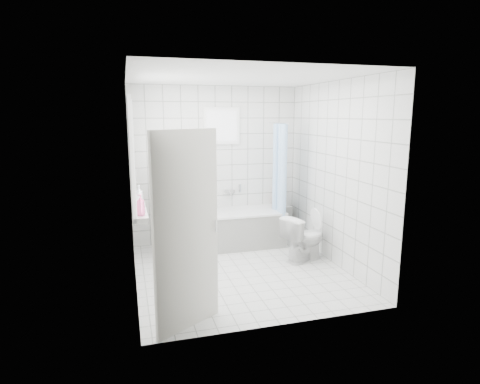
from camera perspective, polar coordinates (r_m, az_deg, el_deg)
name	(u,v)px	position (r m, az deg, el deg)	size (l,w,h in m)	color
ground	(240,271)	(5.66, 0.07, -11.21)	(3.00, 3.00, 0.00)	white
ceiling	(241,77)	(5.26, 0.08, 16.04)	(3.00, 3.00, 0.00)	white
wall_back	(216,165)	(6.75, -3.45, 3.82)	(2.80, 0.02, 2.60)	white
wall_front	(283,202)	(3.91, 6.16, -1.39)	(2.80, 0.02, 2.60)	white
wall_left	(131,184)	(5.10, -15.21, 1.17)	(0.02, 3.00, 2.60)	white
wall_right	(335,174)	(5.85, 13.39, 2.45)	(0.02, 3.00, 2.60)	white
window_left	(133,157)	(5.36, -14.95, 4.88)	(0.01, 0.90, 1.40)	white
window_back	(222,126)	(6.68, -2.58, 9.35)	(0.50, 0.01, 0.50)	white
window_sill	(140,212)	(5.49, -14.10, -2.80)	(0.18, 1.02, 0.08)	white
door	(187,232)	(3.97, -7.57, -5.70)	(0.04, 0.80, 2.00)	silver
bathtub	(229,229)	(6.62, -1.60, -5.23)	(1.77, 0.77, 0.58)	white
partition_wall	(170,206)	(6.30, -9.93, -1.92)	(0.15, 0.85, 1.50)	white
tiled_ledge	(279,221)	(7.15, 5.60, -4.18)	(0.40, 0.24, 0.55)	white
toilet	(304,238)	(6.03, 9.13, -6.46)	(0.38, 0.67, 0.69)	white
curtain_rod	(278,123)	(6.59, 5.46, 9.73)	(0.02, 0.02, 0.80)	silver
shower_curtain	(280,179)	(6.55, 5.73, 1.80)	(0.14, 0.48, 1.78)	#509AEC
tub_faucet	(229,191)	(6.83, -1.51, 0.10)	(0.18, 0.06, 0.06)	silver
sill_bottles	(140,201)	(5.41, -14.05, -1.27)	(0.17, 0.75, 0.30)	pink
ledge_bottles	(279,200)	(7.04, 5.55, -1.13)	(0.15, 0.15, 0.26)	red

